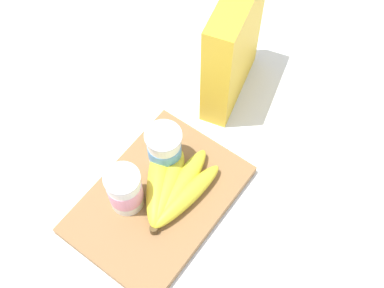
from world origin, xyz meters
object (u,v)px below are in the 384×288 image
at_px(yogurt_cup_front, 125,190).
at_px(yogurt_cup_back, 164,148).
at_px(cutting_board, 159,200).
at_px(cereal_box, 232,48).
at_px(banana_bunch, 172,187).

height_order(yogurt_cup_front, yogurt_cup_back, yogurt_cup_front).
bearing_deg(cutting_board, cereal_box, 8.72).
height_order(cereal_box, yogurt_cup_back, cereal_box).
distance_m(cutting_board, yogurt_cup_back, 0.10).
bearing_deg(cutting_board, banana_bunch, -28.39).
bearing_deg(yogurt_cup_front, yogurt_cup_back, -1.94).
relative_size(cutting_board, banana_bunch, 1.67).
height_order(cereal_box, yogurt_cup_front, cereal_box).
bearing_deg(yogurt_cup_back, cereal_box, 2.29).
relative_size(yogurt_cup_back, banana_bunch, 0.49).
xyz_separation_m(cereal_box, yogurt_cup_front, (-0.34, -0.01, -0.06)).
distance_m(yogurt_cup_front, yogurt_cup_back, 0.11).
bearing_deg(yogurt_cup_front, cereal_box, 0.95).
xyz_separation_m(cereal_box, banana_bunch, (-0.27, -0.06, -0.09)).
xyz_separation_m(cutting_board, banana_bunch, (0.02, -0.01, 0.03)).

